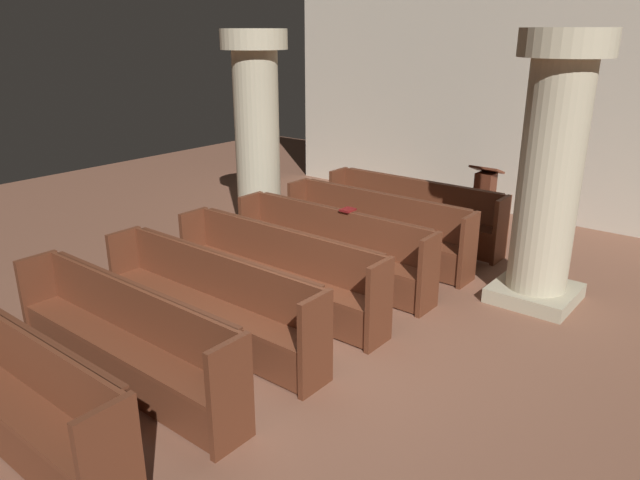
{
  "coord_description": "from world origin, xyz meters",
  "views": [
    {
      "loc": [
        3.58,
        -4.19,
        3.13
      ],
      "look_at": [
        -0.63,
        1.07,
        0.75
      ],
      "focal_mm": 33.34,
      "sensor_mm": 36.0,
      "label": 1
    }
  ],
  "objects_px": {
    "pew_row_1": "(376,226)",
    "pillar_far_side": "(257,130)",
    "pillar_aisle_side": "(551,168)",
    "lectern": "(484,203)",
    "pew_row_0": "(413,210)",
    "pew_row_6": "(10,386)",
    "pew_row_5": "(124,336)",
    "pew_row_3": "(278,269)",
    "pew_row_2": "(332,245)",
    "pew_row_4": "(211,298)",
    "hymn_book": "(348,210)"
  },
  "relations": [
    {
      "from": "pew_row_1",
      "to": "pillar_far_side",
      "type": "bearing_deg",
      "value": -178.51
    },
    {
      "from": "pew_row_1",
      "to": "pillar_aisle_side",
      "type": "relative_size",
      "value": 0.93
    },
    {
      "from": "lectern",
      "to": "pillar_aisle_side",
      "type": "bearing_deg",
      "value": -52.63
    },
    {
      "from": "pew_row_0",
      "to": "pew_row_6",
      "type": "bearing_deg",
      "value": -90.0
    },
    {
      "from": "pew_row_5",
      "to": "pew_row_6",
      "type": "bearing_deg",
      "value": -90.0
    },
    {
      "from": "pew_row_3",
      "to": "lectern",
      "type": "distance_m",
      "value": 4.38
    },
    {
      "from": "pillar_far_side",
      "to": "pew_row_6",
      "type": "bearing_deg",
      "value": -66.21
    },
    {
      "from": "pew_row_5",
      "to": "pillar_aisle_side",
      "type": "xyz_separation_m",
      "value": [
        2.31,
        4.2,
        1.15
      ]
    },
    {
      "from": "pew_row_2",
      "to": "lectern",
      "type": "xyz_separation_m",
      "value": [
        0.62,
        3.3,
        -0.04
      ]
    },
    {
      "from": "pew_row_1",
      "to": "pew_row_3",
      "type": "relative_size",
      "value": 1.0
    },
    {
      "from": "pew_row_5",
      "to": "pillar_far_side",
      "type": "distance_m",
      "value": 4.81
    },
    {
      "from": "pew_row_3",
      "to": "pillar_far_side",
      "type": "distance_m",
      "value": 3.24
    },
    {
      "from": "pew_row_3",
      "to": "pew_row_5",
      "type": "height_order",
      "value": "same"
    },
    {
      "from": "pew_row_4",
      "to": "lectern",
      "type": "bearing_deg",
      "value": 83.39
    },
    {
      "from": "pew_row_3",
      "to": "pew_row_1",
      "type": "bearing_deg",
      "value": 90.0
    },
    {
      "from": "pew_row_6",
      "to": "pillar_aisle_side",
      "type": "relative_size",
      "value": 0.93
    },
    {
      "from": "pillar_aisle_side",
      "to": "hymn_book",
      "type": "xyz_separation_m",
      "value": [
        -2.19,
        -0.91,
        -0.69
      ]
    },
    {
      "from": "pew_row_2",
      "to": "pew_row_6",
      "type": "height_order",
      "value": "same"
    },
    {
      "from": "pillar_far_side",
      "to": "pew_row_3",
      "type": "bearing_deg",
      "value": -41.73
    },
    {
      "from": "pew_row_6",
      "to": "pillar_far_side",
      "type": "relative_size",
      "value": 0.93
    },
    {
      "from": "pew_row_2",
      "to": "pew_row_5",
      "type": "distance_m",
      "value": 3.11
    },
    {
      "from": "pew_row_3",
      "to": "lectern",
      "type": "relative_size",
      "value": 2.71
    },
    {
      "from": "pew_row_0",
      "to": "pew_row_3",
      "type": "xyz_separation_m",
      "value": [
        0.0,
        -3.11,
        0.0
      ]
    },
    {
      "from": "pew_row_3",
      "to": "pillar_far_side",
      "type": "bearing_deg",
      "value": 138.27
    },
    {
      "from": "pillar_far_side",
      "to": "pew_row_1",
      "type": "bearing_deg",
      "value": 1.49
    },
    {
      "from": "pillar_far_side",
      "to": "hymn_book",
      "type": "relative_size",
      "value": 16.97
    },
    {
      "from": "pew_row_2",
      "to": "pillar_aisle_side",
      "type": "bearing_deg",
      "value": 25.27
    },
    {
      "from": "pew_row_1",
      "to": "pew_row_3",
      "type": "distance_m",
      "value": 2.07
    },
    {
      "from": "pew_row_4",
      "to": "lectern",
      "type": "height_order",
      "value": "lectern"
    },
    {
      "from": "pew_row_2",
      "to": "pillar_aisle_side",
      "type": "xyz_separation_m",
      "value": [
        2.31,
        1.09,
        1.15
      ]
    },
    {
      "from": "pew_row_1",
      "to": "pew_row_4",
      "type": "xyz_separation_m",
      "value": [
        0.0,
        -3.11,
        0.0
      ]
    },
    {
      "from": "lectern",
      "to": "pew_row_5",
      "type": "bearing_deg",
      "value": -95.55
    },
    {
      "from": "pew_row_1",
      "to": "pew_row_6",
      "type": "distance_m",
      "value": 5.18
    },
    {
      "from": "pew_row_2",
      "to": "pew_row_6",
      "type": "bearing_deg",
      "value": -90.0
    },
    {
      "from": "pew_row_5",
      "to": "pew_row_4",
      "type": "bearing_deg",
      "value": 90.0
    },
    {
      "from": "pew_row_3",
      "to": "pillar_far_side",
      "type": "relative_size",
      "value": 0.93
    },
    {
      "from": "pew_row_5",
      "to": "hymn_book",
      "type": "bearing_deg",
      "value": 87.99
    },
    {
      "from": "pillar_far_side",
      "to": "lectern",
      "type": "relative_size",
      "value": 2.92
    },
    {
      "from": "hymn_book",
      "to": "pew_row_0",
      "type": "bearing_deg",
      "value": 93.5
    },
    {
      "from": "pew_row_0",
      "to": "pillar_far_side",
      "type": "height_order",
      "value": "pillar_far_side"
    },
    {
      "from": "pew_row_2",
      "to": "pew_row_6",
      "type": "distance_m",
      "value": 4.15
    },
    {
      "from": "pew_row_1",
      "to": "pew_row_3",
      "type": "xyz_separation_m",
      "value": [
        0.0,
        -2.07,
        0.0
      ]
    },
    {
      "from": "pew_row_3",
      "to": "pew_row_6",
      "type": "distance_m",
      "value": 3.11
    },
    {
      "from": "lectern",
      "to": "pew_row_6",
      "type": "bearing_deg",
      "value": -94.78
    },
    {
      "from": "pew_row_2",
      "to": "lectern",
      "type": "bearing_deg",
      "value": 79.32
    },
    {
      "from": "pew_row_1",
      "to": "pew_row_6",
      "type": "height_order",
      "value": "same"
    },
    {
      "from": "pew_row_1",
      "to": "pew_row_5",
      "type": "relative_size",
      "value": 1.0
    },
    {
      "from": "hymn_book",
      "to": "lectern",
      "type": "bearing_deg",
      "value": 80.77
    },
    {
      "from": "pew_row_1",
      "to": "hymn_book",
      "type": "xyz_separation_m",
      "value": [
        0.12,
        -0.85,
        0.46
      ]
    },
    {
      "from": "pew_row_4",
      "to": "pew_row_2",
      "type": "bearing_deg",
      "value": 90.0
    }
  ]
}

